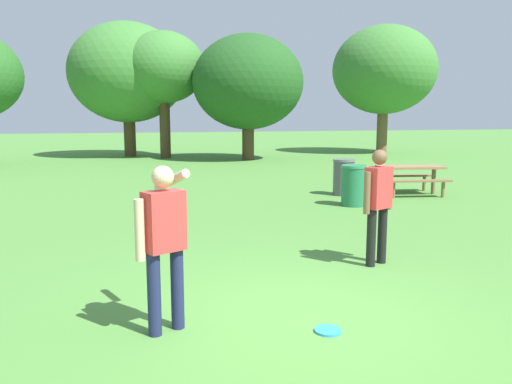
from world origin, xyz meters
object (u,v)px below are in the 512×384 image
at_px(person_thrower, 378,199).
at_px(tree_back_left, 384,70).
at_px(person_catcher, 164,236).
at_px(tree_far_right, 163,68).
at_px(picnic_table_near, 410,174).
at_px(frisbee, 328,331).
at_px(trash_can_beside_table, 354,185).
at_px(trash_can_further_along, 344,177).
at_px(tree_slender_mid, 248,82).
at_px(tree_broad_center, 128,73).

height_order(person_thrower, tree_back_left, tree_back_left).
bearing_deg(person_catcher, tree_far_right, 83.89).
height_order(person_catcher, picnic_table_near, person_catcher).
distance_m(person_catcher, picnic_table_near, 10.09).
relative_size(frisbee, trash_can_beside_table, 0.28).
height_order(frisbee, trash_can_further_along, trash_can_further_along).
bearing_deg(picnic_table_near, person_thrower, -126.70).
distance_m(person_thrower, tree_back_left, 22.83).
height_order(trash_can_beside_table, tree_back_left, tree_back_left).
height_order(person_thrower, tree_slender_mid, tree_slender_mid).
relative_size(trash_can_further_along, tree_back_left, 0.14).
bearing_deg(tree_slender_mid, trash_can_beside_table, -94.11).
xyz_separation_m(frisbee, tree_far_right, (0.69, 21.21, 4.39)).
xyz_separation_m(person_thrower, trash_can_beside_table, (1.88, 4.40, -0.46)).
bearing_deg(person_catcher, tree_slender_mid, 72.34).
bearing_deg(person_thrower, tree_far_right, 92.68).
distance_m(trash_can_beside_table, tree_broad_center, 17.49).
relative_size(frisbee, trash_can_further_along, 0.28).
bearing_deg(tree_slender_mid, picnic_table_near, -83.39).
relative_size(frisbee, tree_slender_mid, 0.05).
bearing_deg(trash_can_further_along, frisbee, -116.85).
distance_m(picnic_table_near, tree_slender_mid, 12.08).
xyz_separation_m(person_thrower, person_catcher, (-3.13, -1.44, 0.02)).
bearing_deg(frisbee, trash_can_further_along, 63.15).
bearing_deg(picnic_table_near, tree_broad_center, 113.58).
distance_m(trash_can_beside_table, tree_back_left, 18.27).
height_order(person_thrower, frisbee, person_thrower).
bearing_deg(tree_far_right, frisbee, -91.88).
bearing_deg(trash_can_further_along, tree_far_right, 103.77).
xyz_separation_m(trash_can_beside_table, tree_slender_mid, (0.92, 12.75, 3.17)).
relative_size(person_catcher, trash_can_beside_table, 1.71).
distance_m(picnic_table_near, tree_broad_center, 17.14).
bearing_deg(trash_can_further_along, picnic_table_near, -12.32).
xyz_separation_m(frisbee, trash_can_beside_table, (3.48, 6.30, 0.47)).
bearing_deg(person_thrower, person_catcher, -155.30).
bearing_deg(trash_can_beside_table, tree_back_left, 57.94).
distance_m(person_thrower, trash_can_further_along, 6.41).
bearing_deg(tree_broad_center, frisbee, -87.59).
distance_m(trash_can_further_along, tree_broad_center, 16.19).
bearing_deg(picnic_table_near, tree_far_right, 110.12).
bearing_deg(person_thrower, tree_slender_mid, 80.75).
bearing_deg(person_thrower, tree_broad_center, 96.98).
bearing_deg(person_thrower, frisbee, -130.00).
xyz_separation_m(tree_far_right, tree_back_left, (12.23, 0.17, 0.21)).
distance_m(person_catcher, frisbee, 1.86).
distance_m(person_thrower, tree_far_right, 19.64).
bearing_deg(tree_broad_center, tree_far_right, -43.77).
relative_size(picnic_table_near, tree_slender_mid, 0.33).
distance_m(frisbee, picnic_table_near, 9.42).
bearing_deg(tree_broad_center, trash_can_further_along, -71.76).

